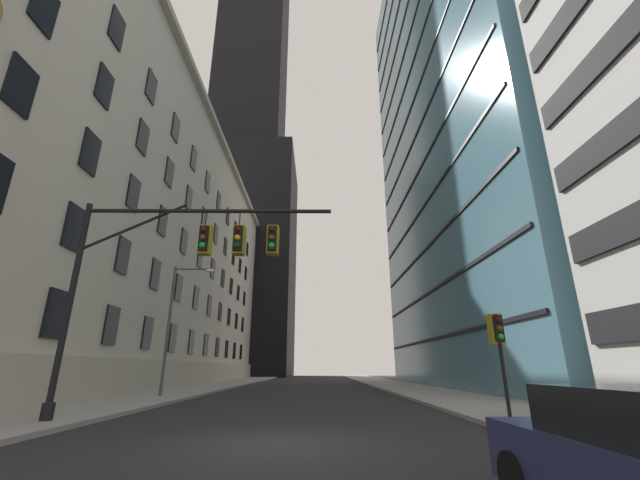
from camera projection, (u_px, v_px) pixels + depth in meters
ground_plane at (273, 447)px, 8.76m from camera, size 102.00×160.00×0.10m
station_building at (139, 238)px, 39.83m from camera, size 13.62×68.12×28.93m
dark_skyscraper at (251, 93)px, 99.73m from camera, size 23.72×23.72×235.06m
glass_office_midrise at (500, 105)px, 40.66m from camera, size 18.69×35.61×56.00m
traffic_signal_mast at (191, 255)px, 13.28m from camera, size 8.83×0.63×7.12m
traffic_light_near_right at (497, 334)px, 13.40m from camera, size 0.40×0.63×3.32m
street_lamppost at (176, 315)px, 23.26m from camera, size 2.54×0.32×7.54m
fire_hydrant at (542, 402)px, 12.28m from camera, size 0.42×0.26×0.85m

